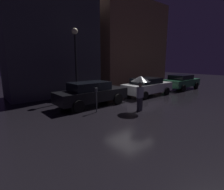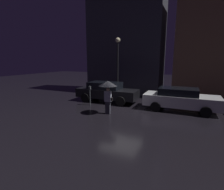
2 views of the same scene
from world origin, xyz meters
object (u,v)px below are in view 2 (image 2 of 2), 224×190
parked_car_black (107,91)px  street_lamp_near (118,57)px  pedestrian_with_umbrella (108,87)px  parking_meter (90,94)px  parked_car_white (180,99)px

parked_car_black → street_lamp_near: size_ratio=0.94×
pedestrian_with_umbrella → street_lamp_near: (-1.39, 4.75, 1.79)m
pedestrian_with_umbrella → parking_meter: bearing=142.8°
street_lamp_near → parked_car_white: bearing=-22.5°
parked_car_black → parking_meter: size_ratio=3.43×
parked_car_black → street_lamp_near: 3.29m
parked_car_black → parked_car_white: parked_car_black is taller
parking_meter → street_lamp_near: size_ratio=0.27×
parked_car_white → parking_meter: (-5.91, -1.25, 0.08)m
parked_car_white → parking_meter: bearing=-168.6°
street_lamp_near → parked_car_black: bearing=-91.8°
pedestrian_with_umbrella → street_lamp_near: bearing=101.9°
parked_car_white → parking_meter: 6.04m
parking_meter → pedestrian_with_umbrella: bearing=-32.8°
pedestrian_with_umbrella → parked_car_white: bearing=29.4°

